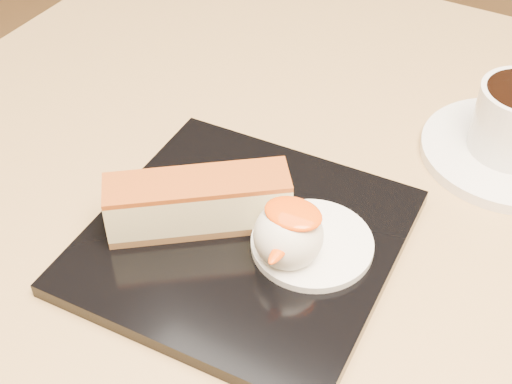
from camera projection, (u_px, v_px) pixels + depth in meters
The scene contains 8 objects.
table at pixel (291, 329), 0.67m from camera, with size 0.80×0.80×0.72m.
dessert_plate at pixel (243, 241), 0.54m from camera, with size 0.22×0.22×0.01m, color black.
cheesecake at pixel (198, 202), 0.53m from camera, with size 0.13×0.11×0.04m.
cream_smear at pixel (312, 244), 0.52m from camera, with size 0.09×0.09×0.01m, color white.
ice_cream_scoop at pixel (288, 235), 0.50m from camera, with size 0.05×0.05×0.05m, color white.
mango_sauce at pixel (293, 213), 0.48m from camera, with size 0.04×0.03×0.01m, color #FF4E08.
mint_sprig at pixel (292, 206), 0.55m from camera, with size 0.03×0.02×0.00m.
saucer at pixel (508, 152), 0.62m from camera, with size 0.15×0.15×0.01m, color white.
Camera 1 is at (0.17, -0.37, 1.11)m, focal length 50.00 mm.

